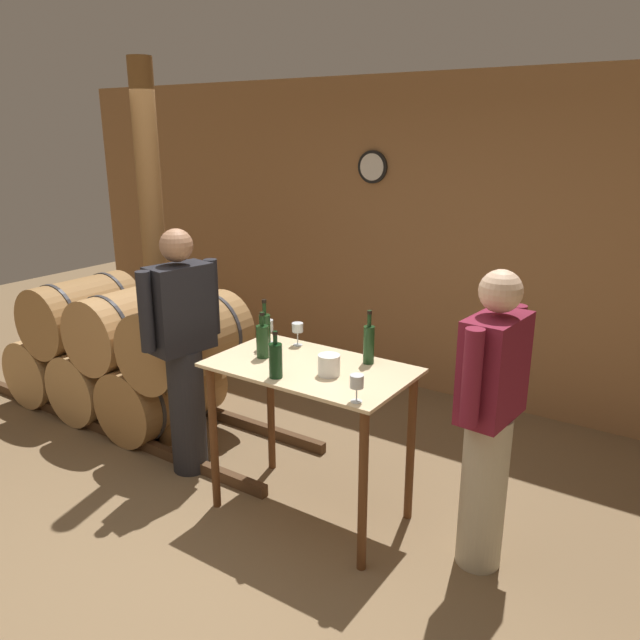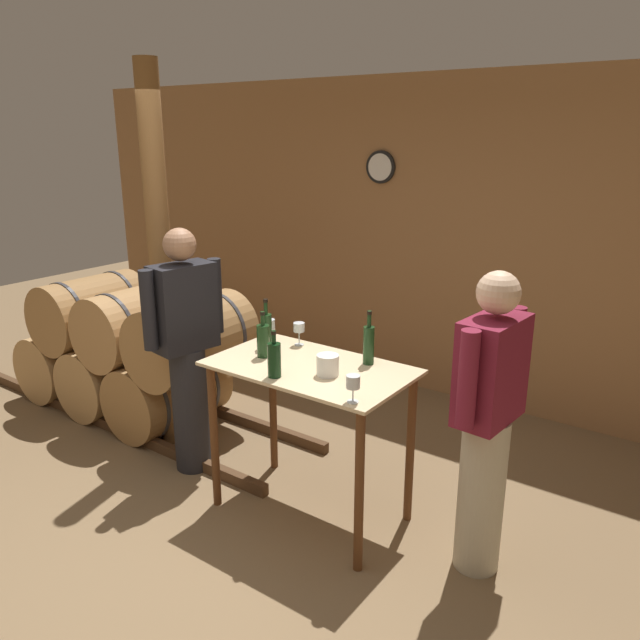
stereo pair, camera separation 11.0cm
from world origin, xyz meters
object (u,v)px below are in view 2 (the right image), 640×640
(wine_glass_near_left, at_px, (270,326))
(ice_bucket, at_px, (328,365))
(wine_bottle_far_left, at_px, (266,329))
(wine_bottle_right, at_px, (369,344))
(wine_bottle_left, at_px, (263,340))
(person_host, at_px, (186,347))
(wine_glass_near_right, at_px, (353,383))
(wooden_post, at_px, (161,265))
(wine_bottle_center, at_px, (274,359))
(wine_glass_near_center, at_px, (299,328))
(person_visitor_with_scarf, at_px, (487,420))

(wine_glass_near_left, distance_m, ice_bucket, 0.67)
(wine_bottle_far_left, height_order, wine_bottle_right, wine_bottle_right)
(wine_bottle_right, xyz_separation_m, ice_bucket, (-0.09, -0.28, -0.06))
(wine_bottle_left, height_order, person_host, person_host)
(wine_bottle_left, relative_size, wine_glass_near_right, 1.96)
(wine_bottle_left, xyz_separation_m, wine_bottle_right, (0.57, 0.26, 0.02))
(wooden_post, height_order, wine_bottle_center, wooden_post)
(wine_glass_near_left, bearing_deg, person_host, -156.28)
(wine_bottle_left, relative_size, wine_glass_near_center, 1.92)
(wooden_post, distance_m, person_visitor_with_scarf, 2.47)
(person_visitor_with_scarf, bearing_deg, wine_bottle_far_left, -179.08)
(wine_bottle_left, bearing_deg, wooden_post, 170.51)
(wine_bottle_far_left, bearing_deg, wine_bottle_center, -44.52)
(wine_bottle_center, distance_m, wine_glass_near_left, 0.58)
(wine_bottle_left, distance_m, ice_bucket, 0.48)
(wine_bottle_right, xyz_separation_m, person_host, (-1.23, -0.27, -0.20))
(wine_glass_near_left, relative_size, person_host, 0.09)
(person_visitor_with_scarf, bearing_deg, wine_bottle_center, -161.10)
(person_host, bearing_deg, wine_glass_near_center, 22.66)
(wooden_post, height_order, person_host, wooden_post)
(wine_glass_near_left, bearing_deg, ice_bucket, -21.35)
(wine_glass_near_left, bearing_deg, person_visitor_with_scarf, -2.36)
(wine_bottle_center, bearing_deg, wine_glass_near_left, 132.64)
(wine_bottle_center, height_order, person_host, person_host)
(wine_bottle_center, distance_m, person_host, 0.96)
(wine_glass_near_right, height_order, person_host, person_host)
(wine_bottle_right, bearing_deg, wine_glass_near_center, 177.14)
(wine_glass_near_center, distance_m, wine_glass_near_right, 0.91)
(wooden_post, height_order, wine_bottle_right, wooden_post)
(wine_bottle_left, distance_m, wine_glass_near_right, 0.82)
(wine_bottle_far_left, distance_m, wine_glass_near_left, 0.09)
(wine_bottle_far_left, xyz_separation_m, wine_bottle_right, (0.66, 0.12, 0.01))
(wine_bottle_center, xyz_separation_m, wine_glass_near_right, (0.53, -0.03, 0.00))
(wine_bottle_right, bearing_deg, person_visitor_with_scarf, -7.45)
(wine_bottle_center, bearing_deg, wine_bottle_far_left, 135.48)
(wooden_post, height_order, wine_glass_near_right, wooden_post)
(wine_glass_near_right, distance_m, person_host, 1.48)
(wooden_post, relative_size, wine_bottle_center, 10.22)
(wine_glass_near_center, bearing_deg, wine_bottle_far_left, -133.27)
(wine_glass_near_right, bearing_deg, wine_bottle_far_left, 156.86)
(person_visitor_with_scarf, bearing_deg, wine_glass_near_center, 174.41)
(wine_bottle_right, distance_m, person_visitor_with_scarf, 0.80)
(wine_glass_near_center, relative_size, ice_bucket, 1.18)
(wooden_post, bearing_deg, wine_bottle_center, -16.06)
(wooden_post, distance_m, person_host, 0.66)
(wine_bottle_left, xyz_separation_m, person_host, (-0.67, -0.01, -0.18))
(wine_bottle_far_left, bearing_deg, wine_glass_near_right, -23.14)
(wine_bottle_right, relative_size, person_host, 0.19)
(wine_glass_near_right, height_order, ice_bucket, wine_glass_near_right)
(person_host, bearing_deg, wine_glass_near_right, -8.95)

